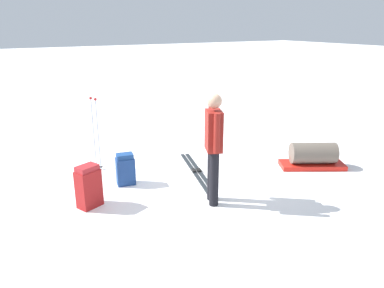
% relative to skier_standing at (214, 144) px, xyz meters
% --- Properties ---
extents(ground_plane, '(80.00, 80.00, 0.00)m').
position_rel_skier_standing_xyz_m(ground_plane, '(0.81, -0.10, -0.95)').
color(ground_plane, white).
extents(skier_standing, '(0.53, 0.34, 1.70)m').
position_rel_skier_standing_xyz_m(skier_standing, '(0.00, 0.00, 0.00)').
color(skier_standing, black).
rests_on(skier_standing, ground_plane).
extents(ski_pair_near, '(1.91, 0.69, 0.05)m').
position_rel_skier_standing_xyz_m(ski_pair_near, '(1.17, -0.40, -0.94)').
color(ski_pair_near, '#21272A').
rests_on(ski_pair_near, ground_plane).
extents(backpack_large_dark, '(0.34, 0.40, 0.66)m').
position_rel_skier_standing_xyz_m(backpack_large_dark, '(0.81, 1.68, -0.63)').
color(backpack_large_dark, maroon).
rests_on(backpack_large_dark, ground_plane).
extents(backpack_bright, '(0.27, 0.34, 0.55)m').
position_rel_skier_standing_xyz_m(backpack_bright, '(1.31, 0.92, -0.69)').
color(backpack_bright, navy).
rests_on(backpack_bright, ground_plane).
extents(ski_poles_planted_near, '(0.21, 0.11, 1.38)m').
position_rel_skier_standing_xyz_m(ski_poles_planted_near, '(2.24, 1.13, -0.19)').
color(ski_poles_planted_near, '#ACB3C1').
rests_on(ski_poles_planted_near, ground_plane).
extents(gear_sled, '(0.98, 1.27, 0.49)m').
position_rel_skier_standing_xyz_m(gear_sled, '(0.25, -2.45, -0.73)').
color(gear_sled, red).
rests_on(gear_sled, ground_plane).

